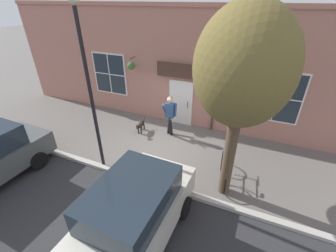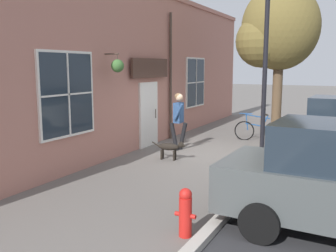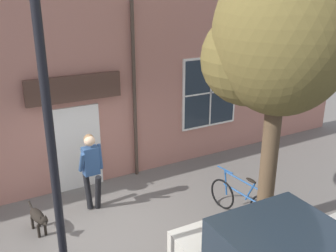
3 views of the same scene
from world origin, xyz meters
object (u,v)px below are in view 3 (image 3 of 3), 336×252
Objects in this scene: street_tree_by_curb at (273,43)px; street_lamp at (46,95)px; pedestrian_walking at (91,164)px; leaning_bicycle at (242,200)px; dog_on_leash at (39,218)px.

street_tree_by_curb is 0.98× the size of street_lamp.
street_lamp is at bearing -24.89° from pedestrian_walking.
dog_on_leash is at bearing -111.18° from leaning_bicycle.
street_tree_by_curb is 3.13× the size of leaning_bicycle.
street_lamp reaches higher than pedestrian_walking.
pedestrian_walking is 3.35m from leaning_bicycle.
street_tree_by_curb is at bearing 50.23° from pedestrian_walking.
street_tree_by_curb is (1.94, 4.01, 3.39)m from dog_on_leash.
dog_on_leash is 5.60m from street_tree_by_curb.
pedestrian_walking reaches higher than dog_on_leash.
dog_on_leash is at bearing -115.77° from street_tree_by_curb.
street_lamp is (2.57, -0.10, 3.13)m from dog_on_leash.
street_lamp reaches higher than dog_on_leash.
street_lamp is at bearing -75.54° from leaning_bicycle.
leaning_bicycle is (1.88, 2.68, -0.71)m from pedestrian_walking.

